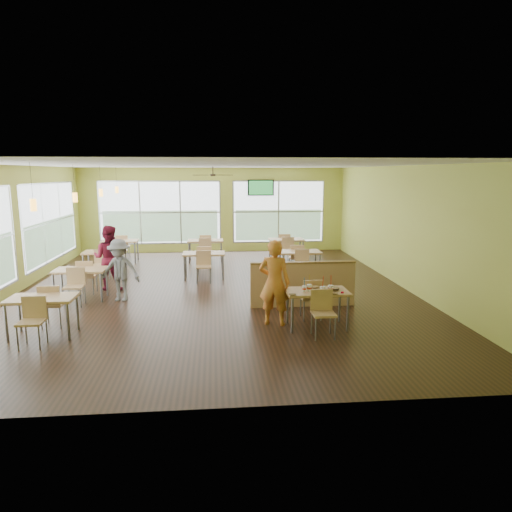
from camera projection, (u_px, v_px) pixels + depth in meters
name	position (u px, v px, depth m)	size (l,w,h in m)	color
room	(214.00, 230.00, 11.51)	(12.00, 12.04, 3.20)	black
window_bays	(129.00, 222.00, 14.31)	(9.24, 10.24, 2.38)	white
main_table	(317.00, 296.00, 8.93)	(1.22, 1.52, 0.87)	tan
half_wall_divider	(303.00, 284.00, 10.37)	(2.40, 0.14, 1.04)	tan
dining_tables	(178.00, 256.00, 13.27)	(6.92, 8.72, 0.87)	tan
pendant_lights	(89.00, 195.00, 11.73)	(0.11, 7.31, 0.86)	#2D2119
ceiling_fan	(213.00, 175.00, 14.21)	(1.25, 1.25, 0.29)	#2D2119
tv_backwall	(261.00, 188.00, 17.30)	(1.00, 0.07, 0.60)	black
man_plaid	(274.00, 283.00, 9.06)	(0.63, 0.42, 1.73)	red
patron_maroon	(109.00, 258.00, 11.83)	(0.82, 0.64, 1.68)	maroon
patron_grey	(120.00, 270.00, 10.78)	(0.96, 0.55, 1.48)	slate
cup_blue	(304.00, 288.00, 8.82)	(0.08, 0.08, 0.30)	white
cup_yellow	(309.00, 288.00, 8.83)	(0.10, 0.10, 0.37)	white
cup_red_near	(323.00, 290.00, 8.67)	(0.10, 0.10, 0.37)	white
cup_red_far	(331.00, 288.00, 8.78)	(0.10, 0.10, 0.36)	white
food_basket	(334.00, 289.00, 8.93)	(0.23, 0.23, 0.05)	black
ketchup_cup	(342.00, 292.00, 8.72)	(0.06, 0.06, 0.03)	#AE0018
wrapper_left	(292.00, 294.00, 8.56)	(0.15, 0.14, 0.04)	olive
wrapper_mid	(315.00, 287.00, 9.11)	(0.18, 0.16, 0.05)	olive
wrapper_right	(334.00, 293.00, 8.64)	(0.14, 0.12, 0.03)	olive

